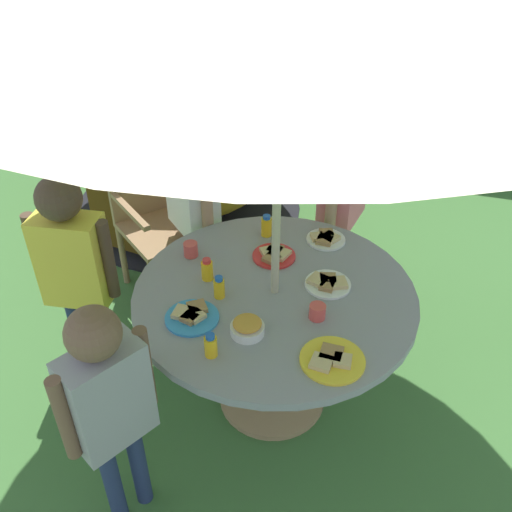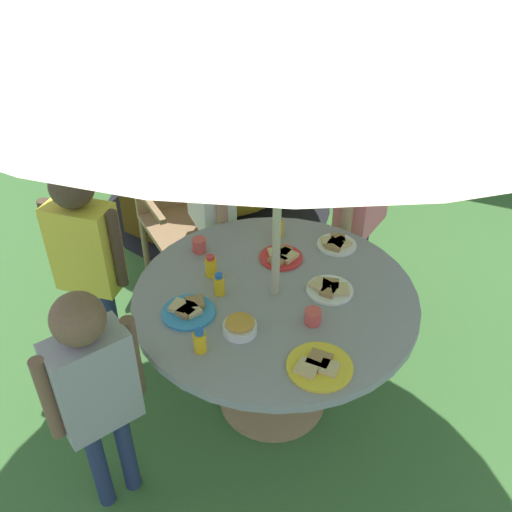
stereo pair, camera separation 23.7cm
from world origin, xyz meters
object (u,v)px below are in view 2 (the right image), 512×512
(child_in_yellow_shirt, at_px, (85,247))
(child_in_grey_shirt, at_px, (94,382))
(plate_back_edge, at_px, (281,256))
(plate_near_right, at_px, (319,366))
(juice_bottle_far_right, at_px, (211,266))
(child_in_white_shirt, at_px, (210,187))
(snack_bowl, at_px, (240,326))
(dome_tent, at_px, (214,101))
(child_in_pink_shirt, at_px, (364,187))
(wooden_chair, at_px, (180,207))
(plate_front_edge, at_px, (330,289))
(plate_center_back, at_px, (336,244))
(juice_bottle_near_left, at_px, (219,285))
(cup_near, at_px, (313,317))
(plate_far_left, at_px, (188,310))
(juice_bottle_mid_left, at_px, (200,341))
(juice_bottle_center_front, at_px, (278,227))
(cup_far, at_px, (199,245))
(garden_table, at_px, (274,315))

(child_in_yellow_shirt, distance_m, child_in_grey_shirt, 0.83)
(plate_back_edge, distance_m, plate_near_right, 0.72)
(child_in_grey_shirt, xyz_separation_m, plate_back_edge, (0.35, 1.01, 0.01))
(plate_back_edge, xyz_separation_m, juice_bottle_far_right, (-0.25, -0.25, 0.04))
(child_in_white_shirt, relative_size, snack_bowl, 9.12)
(dome_tent, height_order, child_in_white_shirt, dome_tent)
(child_in_pink_shirt, xyz_separation_m, child_in_grey_shirt, (-0.57, -1.66, -0.11))
(dome_tent, relative_size, snack_bowl, 14.64)
(wooden_chair, bearing_deg, plate_front_edge, -80.28)
(plate_center_back, bearing_deg, snack_bowl, -103.28)
(juice_bottle_near_left, bearing_deg, juice_bottle_far_right, 132.13)
(child_in_white_shirt, distance_m, plate_back_edge, 0.66)
(cup_near, bearing_deg, plate_near_right, -65.50)
(wooden_chair, xyz_separation_m, plate_front_edge, (1.16, -0.64, 0.20))
(wooden_chair, distance_m, plate_back_edge, 1.02)
(child_in_white_shirt, relative_size, plate_back_edge, 6.09)
(child_in_pink_shirt, xyz_separation_m, plate_back_edge, (-0.23, -0.65, -0.10))
(wooden_chair, distance_m, plate_far_left, 1.22)
(juice_bottle_near_left, bearing_deg, child_in_white_shirt, 120.33)
(wooden_chair, height_order, snack_bowl, wooden_chair)
(plate_front_edge, relative_size, juice_bottle_mid_left, 1.95)
(child_in_grey_shirt, relative_size, juice_bottle_far_right, 10.29)
(juice_bottle_far_right, bearing_deg, cup_near, -12.40)
(juice_bottle_center_front, bearing_deg, plate_near_right, -58.12)
(plate_far_left, relative_size, juice_bottle_near_left, 2.11)
(plate_back_edge, height_order, cup_far, cup_far)
(plate_near_right, height_order, juice_bottle_far_right, juice_bottle_far_right)
(garden_table, relative_size, juice_bottle_center_front, 10.84)
(dome_tent, bearing_deg, garden_table, -46.34)
(wooden_chair, distance_m, juice_bottle_far_right, 0.99)
(dome_tent, xyz_separation_m, child_in_grey_shirt, (0.75, -2.44, -0.13))
(plate_near_right, relative_size, plate_far_left, 1.11)
(dome_tent, bearing_deg, child_in_white_shirt, -54.92)
(garden_table, distance_m, wooden_chair, 1.20)
(juice_bottle_center_front, bearing_deg, plate_front_edge, -39.87)
(child_in_pink_shirt, height_order, juice_bottle_center_front, child_in_pink_shirt)
(dome_tent, bearing_deg, plate_far_left, -56.93)
(cup_near, bearing_deg, cup_far, 158.67)
(dome_tent, relative_size, plate_far_left, 8.96)
(wooden_chair, bearing_deg, plate_far_left, -109.04)
(juice_bottle_near_left, bearing_deg, dome_tent, 117.87)
(dome_tent, xyz_separation_m, juice_bottle_near_left, (0.94, -1.78, -0.09))
(child_in_white_shirt, xyz_separation_m, cup_far, (0.17, -0.44, -0.07))
(snack_bowl, xyz_separation_m, plate_center_back, (0.18, 0.76, -0.02))
(child_in_grey_shirt, bearing_deg, juice_bottle_far_right, 21.57)
(child_in_yellow_shirt, distance_m, cup_near, 1.16)
(juice_bottle_mid_left, bearing_deg, dome_tent, 115.87)
(child_in_grey_shirt, xyz_separation_m, plate_front_edge, (0.64, 0.87, 0.01))
(dome_tent, xyz_separation_m, juice_bottle_center_front, (1.01, -1.25, -0.08))
(child_in_yellow_shirt, height_order, juice_bottle_mid_left, child_in_yellow_shirt)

